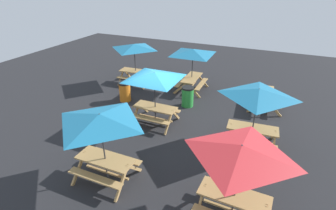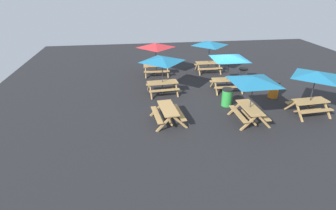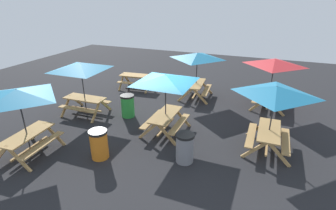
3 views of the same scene
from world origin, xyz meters
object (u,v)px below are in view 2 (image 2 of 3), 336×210
(picnic_table_2, at_px, (254,83))
(picnic_table_3, at_px, (229,59))
(picnic_table_0, at_px, (162,62))
(picnic_table_6, at_px, (210,46))
(trash_bin_gray, at_px, (243,75))
(picnic_table_1, at_px, (168,111))
(trash_bin_green, at_px, (227,97))
(picnic_table_4, at_px, (316,77))
(trash_bin_orange, at_px, (274,89))
(picnic_table_5, at_px, (156,48))

(picnic_table_2, relative_size, picnic_table_3, 1.00)
(picnic_table_0, distance_m, picnic_table_6, 5.29)
(trash_bin_gray, bearing_deg, picnic_table_1, 39.73)
(picnic_table_2, relative_size, trash_bin_green, 2.89)
(picnic_table_4, xyz_separation_m, trash_bin_orange, (0.69, -2.27, -1.49))
(trash_bin_orange, bearing_deg, picnic_table_3, -29.60)
(picnic_table_1, xyz_separation_m, picnic_table_6, (-3.99, -7.12, 1.43))
(picnic_table_0, bearing_deg, trash_bin_green, 142.67)
(picnic_table_6, distance_m, trash_bin_orange, 5.81)
(picnic_table_3, bearing_deg, trash_bin_orange, 150.78)
(picnic_table_0, height_order, picnic_table_3, same)
(picnic_table_0, bearing_deg, picnic_table_4, 147.83)
(trash_bin_green, bearing_deg, picnic_table_1, 22.07)
(picnic_table_4, bearing_deg, picnic_table_0, -31.18)
(picnic_table_5, bearing_deg, picnic_table_2, 118.73)
(picnic_table_0, bearing_deg, picnic_table_3, 174.64)
(picnic_table_3, relative_size, trash_bin_gray, 2.89)
(picnic_table_2, bearing_deg, picnic_table_3, 175.10)
(picnic_table_5, height_order, picnic_table_6, same)
(trash_bin_green, bearing_deg, trash_bin_gray, -124.08)
(picnic_table_5, distance_m, trash_bin_green, 6.68)
(picnic_table_0, xyz_separation_m, picnic_table_1, (0.15, 3.48, -1.43))
(picnic_table_4, distance_m, trash_bin_orange, 2.80)
(picnic_table_2, height_order, picnic_table_6, same)
(picnic_table_5, relative_size, trash_bin_gray, 2.38)
(picnic_table_5, xyz_separation_m, picnic_table_6, (-3.87, -0.12, 0.00))
(picnic_table_1, relative_size, trash_bin_green, 1.96)
(picnic_table_2, bearing_deg, trash_bin_green, -167.56)
(trash_bin_gray, bearing_deg, picnic_table_5, -22.30)
(picnic_table_2, bearing_deg, picnic_table_1, -98.24)
(picnic_table_3, relative_size, picnic_table_5, 1.21)
(picnic_table_2, bearing_deg, trash_bin_gray, 159.65)
(picnic_table_0, xyz_separation_m, trash_bin_gray, (-5.53, -1.23, -1.49))
(picnic_table_0, xyz_separation_m, picnic_table_2, (-3.73, 3.96, 0.00))
(picnic_table_1, xyz_separation_m, trash_bin_gray, (-5.68, -4.72, -0.07))
(picnic_table_3, height_order, picnic_table_6, same)
(picnic_table_2, relative_size, trash_bin_gray, 2.89)
(picnic_table_6, bearing_deg, picnic_table_0, 43.36)
(picnic_table_6, bearing_deg, trash_bin_green, 84.28)
(picnic_table_5, distance_m, trash_bin_orange, 8.18)
(picnic_table_1, height_order, picnic_table_3, picnic_table_3)
(picnic_table_4, height_order, trash_bin_gray, picnic_table_4)
(picnic_table_5, height_order, trash_bin_gray, picnic_table_5)
(picnic_table_0, height_order, trash_bin_green, picnic_table_0)
(trash_bin_orange, bearing_deg, picnic_table_0, -12.36)
(picnic_table_2, relative_size, picnic_table_4, 1.21)
(trash_bin_orange, bearing_deg, picnic_table_2, 44.50)
(picnic_table_3, height_order, trash_bin_orange, picnic_table_3)
(picnic_table_6, bearing_deg, picnic_table_5, 1.72)
(picnic_table_0, height_order, picnic_table_4, same)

